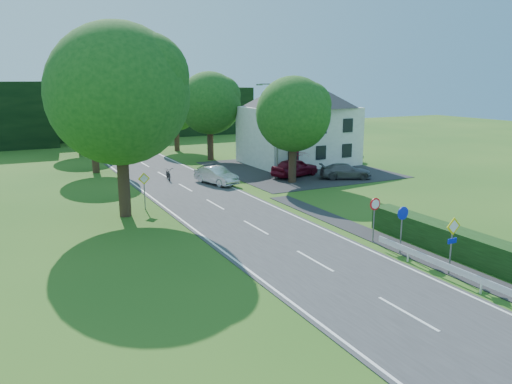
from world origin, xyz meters
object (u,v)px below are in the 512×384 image
streetlight (276,126)px  parked_car_red (295,167)px  moving_car (216,175)px  parasol (298,162)px  parked_car_grey (346,171)px  motorcycle (168,174)px  parked_car_silver_a (290,162)px  parked_car_silver_b (340,156)px

streetlight → parked_car_red: bearing=0.7°
moving_car → parasol: bearing=-9.0°
parked_car_grey → parasol: bearing=54.7°
moving_car → parasol: (8.35, 1.05, 0.32)m
motorcycle → parked_car_silver_a: (11.69, -0.25, 0.15)m
parked_car_red → parasol: parasol is taller
parked_car_silver_b → parasol: 7.22m
parked_car_grey → parked_car_silver_b: size_ratio=0.82×
motorcycle → parked_car_red: parked_car_red is taller
parked_car_grey → parasol: size_ratio=1.94×
parked_car_grey → parasol: (-2.29, 3.95, 0.38)m
motorcycle → streetlight: bearing=-14.6°
moving_car → parked_car_red: 7.28m
parked_car_red → parasol: 1.63m
parked_car_silver_a → parasol: (-0.40, -2.13, 0.33)m
streetlight → parked_car_silver_b: size_ratio=1.51×
parasol → parked_car_silver_b: bearing=22.6°
streetlight → parked_car_grey: bearing=-27.3°
parked_car_red → motorcycle: bearing=54.1°
streetlight → moving_car: (-5.36, 0.18, -3.74)m
moving_car → parked_car_silver_b: size_ratio=0.79×
parked_car_red → parked_car_silver_a: size_ratio=1.13×
parked_car_silver_b → parasol: bearing=107.6°
parked_car_silver_a → parked_car_silver_b: 6.29m
motorcycle → parked_car_grey: (13.57, -6.33, 0.10)m
streetlight → parked_car_silver_a: 6.07m
moving_car → parasol: size_ratio=1.87×
parked_car_silver_a → motorcycle: bearing=102.6°
moving_car → parasol: parasol is taller
parked_car_silver_a → parked_car_silver_b: bearing=-70.3°
motorcycle → parked_car_red: size_ratio=0.43×
parked_car_grey → moving_car: bearing=99.4°
parked_car_grey → parked_car_silver_a: bearing=41.9°
parked_car_grey → streetlight: bearing=87.4°
streetlight → motorcycle: bearing=156.5°
moving_car → motorcycle: size_ratio=2.09×
parked_car_silver_a → parasol: 2.19m
motorcycle → parked_car_red: 10.82m
motorcycle → parked_car_red: bearing=-10.4°
moving_car → parked_car_red: size_ratio=0.91×
moving_car → parked_car_red: bearing=-17.3°
parked_car_red → streetlight: bearing=74.1°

